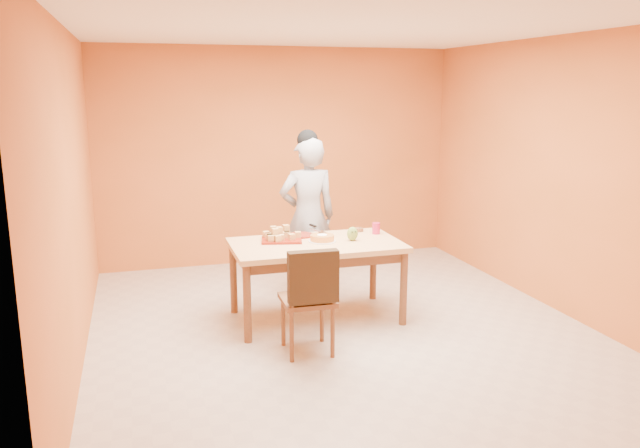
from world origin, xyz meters
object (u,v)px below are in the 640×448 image
object	(u,v)px
magenta_glass	(376,228)
person	(308,217)
egg_ornament	(352,234)
red_dinner_plate	(301,235)
checker_tin	(358,230)
dining_chair	(308,298)
dining_table	(316,252)
pastry_platter	(282,239)
sponge_cake	(322,238)

from	to	relation	value
magenta_glass	person	bearing A→B (deg)	131.78
egg_ornament	magenta_glass	distance (m)	0.38
red_dinner_plate	checker_tin	size ratio (longest dim) A/B	2.36
red_dinner_plate	dining_chair	bearing A→B (deg)	-101.91
egg_ornament	checker_tin	size ratio (longest dim) A/B	1.22
dining_chair	person	xyz separation A→B (m)	(0.43, 1.53, 0.36)
dining_table	dining_chair	distance (m)	0.82
person	pastry_platter	xyz separation A→B (m)	(-0.43, -0.59, -0.08)
person	checker_tin	world-z (taller)	person
red_dinner_plate	magenta_glass	world-z (taller)	magenta_glass
red_dinner_plate	checker_tin	xyz separation A→B (m)	(0.61, 0.03, 0.01)
pastry_platter	sponge_cake	xyz separation A→B (m)	(0.36, -0.18, 0.03)
sponge_cake	magenta_glass	bearing A→B (deg)	14.64
dining_chair	egg_ornament	bearing A→B (deg)	50.17
checker_tin	sponge_cake	bearing A→B (deg)	-146.23
checker_tin	red_dinner_plate	bearing A→B (deg)	-176.97
dining_chair	egg_ornament	distance (m)	1.03
dining_table	sponge_cake	xyz separation A→B (m)	(0.07, 0.02, 0.13)
egg_ornament	magenta_glass	bearing A→B (deg)	46.99
egg_ornament	magenta_glass	size ratio (longest dim) A/B	1.19
sponge_cake	magenta_glass	size ratio (longest dim) A/B	2.02
pastry_platter	magenta_glass	size ratio (longest dim) A/B	3.36
dining_table	pastry_platter	world-z (taller)	pastry_platter
egg_ornament	checker_tin	world-z (taller)	egg_ornament
dining_chair	checker_tin	world-z (taller)	dining_chair
pastry_platter	sponge_cake	size ratio (longest dim) A/B	1.66
dining_chair	egg_ornament	size ratio (longest dim) A/B	6.96
person	magenta_glass	size ratio (longest dim) A/B	15.02
person	sponge_cake	distance (m)	0.77
dining_chair	pastry_platter	xyz separation A→B (m)	(-0.00, 0.94, 0.29)
dining_table	person	bearing A→B (deg)	80.17
pastry_platter	egg_ornament	bearing A→B (deg)	-18.67
pastry_platter	egg_ornament	size ratio (longest dim) A/B	2.82
dining_chair	person	distance (m)	1.63
magenta_glass	sponge_cake	bearing A→B (deg)	-165.36
dining_table	red_dinner_plate	xyz separation A→B (m)	(-0.07, 0.31, 0.10)
pastry_platter	checker_tin	xyz separation A→B (m)	(0.84, 0.14, 0.01)
red_dinner_plate	pastry_platter	bearing A→B (deg)	-153.87
dining_chair	sponge_cake	world-z (taller)	dining_chair
egg_ornament	checker_tin	xyz separation A→B (m)	(0.19, 0.36, -0.05)
red_dinner_plate	magenta_glass	distance (m)	0.76
red_dinner_plate	magenta_glass	size ratio (longest dim) A/B	2.30
checker_tin	pastry_platter	bearing A→B (deg)	-170.37
person	egg_ornament	bearing A→B (deg)	105.15
person	checker_tin	xyz separation A→B (m)	(0.41, -0.45, -0.07)
person	red_dinner_plate	world-z (taller)	person
egg_ornament	checker_tin	distance (m)	0.41
dining_chair	egg_ornament	xyz separation A→B (m)	(0.65, 0.72, 0.34)
dining_chair	magenta_glass	distance (m)	1.38
dining_table	red_dinner_plate	size ratio (longest dim) A/B	6.16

